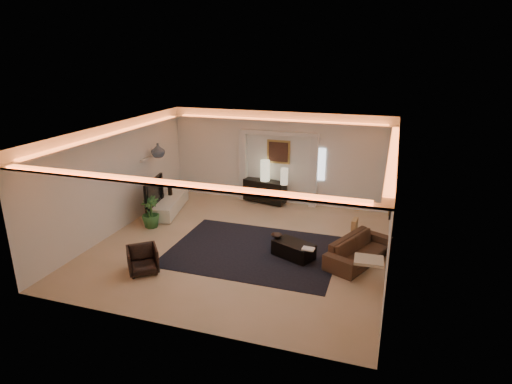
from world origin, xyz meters
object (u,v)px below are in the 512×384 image
(console, at_px, (265,191))
(coffee_table, at_px, (294,249))
(sofa, at_px, (359,250))
(armchair, at_px, (143,260))

(console, relative_size, coffee_table, 1.43)
(sofa, distance_m, coffee_table, 1.52)
(coffee_table, distance_m, armchair, 3.45)
(console, xyz_separation_m, sofa, (3.26, -3.18, -0.12))
(sofa, bearing_deg, coffee_table, 125.34)
(sofa, height_order, coffee_table, sofa)
(console, bearing_deg, sofa, -33.55)
(coffee_table, bearing_deg, console, 141.06)
(console, relative_size, armchair, 2.11)
(console, xyz_separation_m, coffee_table, (1.77, -3.47, -0.20))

